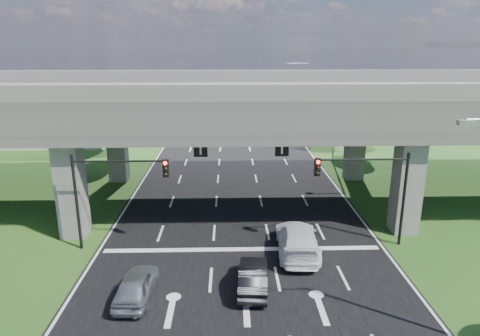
{
  "coord_description": "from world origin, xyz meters",
  "views": [
    {
      "loc": [
        -0.78,
        -20.49,
        12.2
      ],
      "look_at": [
        0.03,
        9.08,
        3.66
      ],
      "focal_mm": 32.0,
      "sensor_mm": 36.0,
      "label": 1
    }
  ],
  "objects_px": {
    "signal_left": "(111,184)",
    "streetlight_beyond": "(305,92)",
    "signal_right": "(371,182)",
    "car_silver": "(137,285)",
    "car_dark": "(253,277)",
    "car_white": "(297,239)",
    "streetlight_far": "(332,108)"
  },
  "relations": [
    {
      "from": "signal_right",
      "to": "streetlight_beyond",
      "type": "distance_m",
      "value": 36.17
    },
    {
      "from": "streetlight_far",
      "to": "streetlight_beyond",
      "type": "distance_m",
      "value": 16.0
    },
    {
      "from": "car_silver",
      "to": "car_white",
      "type": "distance_m",
      "value": 9.88
    },
    {
      "from": "streetlight_far",
      "to": "streetlight_beyond",
      "type": "xyz_separation_m",
      "value": [
        0.0,
        16.0,
        0.0
      ]
    },
    {
      "from": "car_silver",
      "to": "car_dark",
      "type": "relative_size",
      "value": 1.0
    },
    {
      "from": "car_dark",
      "to": "signal_left",
      "type": "bearing_deg",
      "value": -26.73
    },
    {
      "from": "streetlight_far",
      "to": "car_white",
      "type": "height_order",
      "value": "streetlight_far"
    },
    {
      "from": "signal_right",
      "to": "signal_left",
      "type": "relative_size",
      "value": 1.0
    },
    {
      "from": "car_white",
      "to": "car_silver",
      "type": "bearing_deg",
      "value": 31.41
    },
    {
      "from": "signal_right",
      "to": "car_white",
      "type": "bearing_deg",
      "value": -168.14
    },
    {
      "from": "signal_left",
      "to": "car_white",
      "type": "xyz_separation_m",
      "value": [
        11.16,
        -0.94,
        -3.3
      ]
    },
    {
      "from": "signal_right",
      "to": "signal_left",
      "type": "distance_m",
      "value": 15.65
    },
    {
      "from": "signal_right",
      "to": "streetlight_far",
      "type": "relative_size",
      "value": 0.6
    },
    {
      "from": "streetlight_beyond",
      "to": "car_silver",
      "type": "xyz_separation_m",
      "value": [
        -15.5,
        -41.61,
        -5.11
      ]
    },
    {
      "from": "signal_left",
      "to": "streetlight_beyond",
      "type": "height_order",
      "value": "streetlight_beyond"
    },
    {
      "from": "streetlight_beyond",
      "to": "car_silver",
      "type": "relative_size",
      "value": 2.41
    },
    {
      "from": "car_silver",
      "to": "car_dark",
      "type": "xyz_separation_m",
      "value": [
        5.82,
        0.67,
        -0.02
      ]
    },
    {
      "from": "car_dark",
      "to": "car_white",
      "type": "height_order",
      "value": "car_white"
    },
    {
      "from": "signal_right",
      "to": "car_dark",
      "type": "xyz_separation_m",
      "value": [
        -7.4,
        -4.89,
        -3.47
      ]
    },
    {
      "from": "signal_right",
      "to": "car_silver",
      "type": "xyz_separation_m",
      "value": [
        -13.22,
        -5.56,
        -3.45
      ]
    },
    {
      "from": "signal_right",
      "to": "car_dark",
      "type": "height_order",
      "value": "signal_right"
    },
    {
      "from": "signal_left",
      "to": "signal_right",
      "type": "bearing_deg",
      "value": 0.0
    },
    {
      "from": "signal_left",
      "to": "car_white",
      "type": "relative_size",
      "value": 1.01
    },
    {
      "from": "streetlight_far",
      "to": "car_white",
      "type": "distance_m",
      "value": 22.61
    },
    {
      "from": "signal_left",
      "to": "car_silver",
      "type": "bearing_deg",
      "value": -66.43
    },
    {
      "from": "streetlight_far",
      "to": "car_dark",
      "type": "height_order",
      "value": "streetlight_far"
    },
    {
      "from": "car_dark",
      "to": "car_white",
      "type": "xyz_separation_m",
      "value": [
        2.91,
        3.94,
        0.17
      ]
    },
    {
      "from": "streetlight_beyond",
      "to": "car_white",
      "type": "relative_size",
      "value": 1.69
    },
    {
      "from": "signal_right",
      "to": "car_dark",
      "type": "bearing_deg",
      "value": -146.57
    },
    {
      "from": "signal_left",
      "to": "streetlight_far",
      "type": "bearing_deg",
      "value": 48.22
    },
    {
      "from": "car_silver",
      "to": "car_white",
      "type": "relative_size",
      "value": 0.7
    },
    {
      "from": "car_dark",
      "to": "car_silver",
      "type": "bearing_deg",
      "value": 10.51
    }
  ]
}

